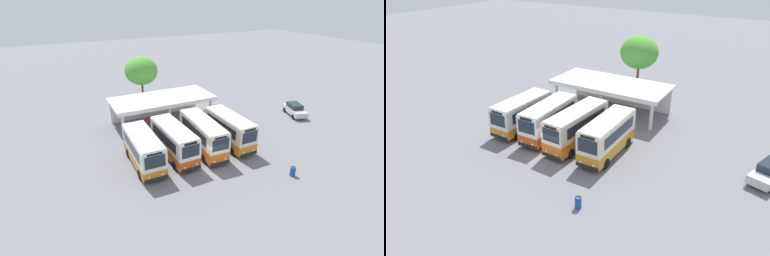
# 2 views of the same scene
# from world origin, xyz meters

# --- Properties ---
(ground_plane) EXTENTS (180.00, 180.00, 0.00)m
(ground_plane) POSITION_xyz_m (0.00, 0.00, 0.00)
(ground_plane) COLOR slate
(city_bus_nearest_orange) EXTENTS (2.54, 7.15, 3.28)m
(city_bus_nearest_orange) POSITION_xyz_m (-5.84, 3.31, 1.81)
(city_bus_nearest_orange) COLOR black
(city_bus_nearest_orange) RESTS_ON ground
(city_bus_second_in_row) EXTENTS (2.48, 7.36, 3.41)m
(city_bus_second_in_row) POSITION_xyz_m (-2.57, 3.43, 1.87)
(city_bus_second_in_row) COLOR black
(city_bus_second_in_row) RESTS_ON ground
(city_bus_middle_cream) EXTENTS (2.60, 7.85, 3.51)m
(city_bus_middle_cream) POSITION_xyz_m (0.69, 3.27, 1.93)
(city_bus_middle_cream) COLOR black
(city_bus_middle_cream) RESTS_ON ground
(city_bus_fourth_amber) EXTENTS (2.37, 7.24, 3.44)m
(city_bus_fourth_amber) POSITION_xyz_m (3.96, 3.16, 1.89)
(city_bus_fourth_amber) COLOR black
(city_bus_fourth_amber) RESTS_ON ground
(parked_car_flank) EXTENTS (2.97, 4.51, 1.62)m
(parked_car_flank) POSITION_xyz_m (16.88, 6.10, 0.83)
(parked_car_flank) COLOR black
(parked_car_flank) RESTS_ON ground
(terminal_canopy) EXTENTS (12.91, 5.91, 3.40)m
(terminal_canopy) POSITION_xyz_m (-0.33, 12.91, 2.67)
(terminal_canopy) COLOR silver
(terminal_canopy) RESTS_ON ground
(waiting_chair_end_by_column) EXTENTS (0.45, 0.45, 0.86)m
(waiting_chair_end_by_column) POSITION_xyz_m (-2.86, 11.86, 0.52)
(waiting_chair_end_by_column) COLOR slate
(waiting_chair_end_by_column) RESTS_ON ground
(waiting_chair_second_from_end) EXTENTS (0.45, 0.45, 0.86)m
(waiting_chair_second_from_end) POSITION_xyz_m (-2.13, 11.89, 0.52)
(waiting_chair_second_from_end) COLOR slate
(waiting_chair_second_from_end) RESTS_ON ground
(waiting_chair_middle_seat) EXTENTS (0.45, 0.45, 0.86)m
(waiting_chair_middle_seat) POSITION_xyz_m (-1.41, 11.79, 0.52)
(waiting_chair_middle_seat) COLOR slate
(waiting_chair_middle_seat) RESTS_ON ground
(waiting_chair_fourth_seat) EXTENTS (0.45, 0.45, 0.86)m
(waiting_chair_fourth_seat) POSITION_xyz_m (-0.68, 11.80, 0.52)
(waiting_chair_fourth_seat) COLOR slate
(waiting_chair_fourth_seat) RESTS_ON ground
(waiting_chair_fifth_seat) EXTENTS (0.45, 0.45, 0.86)m
(waiting_chair_fifth_seat) POSITION_xyz_m (0.05, 11.77, 0.52)
(waiting_chair_fifth_seat) COLOR slate
(waiting_chair_fifth_seat) RESTS_ON ground
(waiting_chair_far_end_seat) EXTENTS (0.45, 0.45, 0.86)m
(waiting_chair_far_end_seat) POSITION_xyz_m (0.78, 11.78, 0.52)
(waiting_chair_far_end_seat) COLOR slate
(waiting_chair_far_end_seat) RESTS_ON ground
(roadside_tree_behind_canopy) EXTENTS (4.82, 4.82, 7.16)m
(roadside_tree_behind_canopy) POSITION_xyz_m (-0.43, 20.11, 5.10)
(roadside_tree_behind_canopy) COLOR brown
(roadside_tree_behind_canopy) RESTS_ON ground
(litter_bin_apron) EXTENTS (0.49, 0.49, 0.90)m
(litter_bin_apron) POSITION_xyz_m (5.79, -4.73, 0.46)
(litter_bin_apron) COLOR #19478C
(litter_bin_apron) RESTS_ON ground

